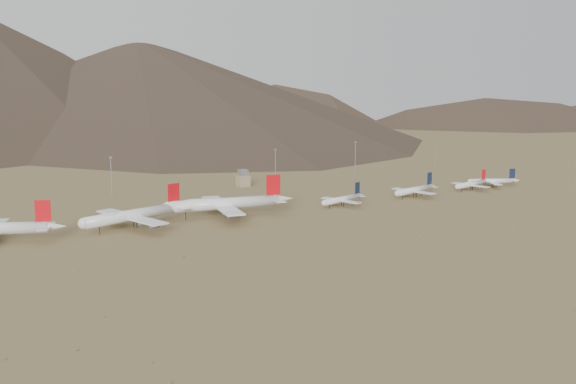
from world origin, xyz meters
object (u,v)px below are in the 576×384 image
widebody_centre (134,215)px  narrowbody_a (343,199)px  widebody_east (225,203)px  control_tower (243,179)px  narrowbody_b (415,190)px

widebody_centre → narrowbody_a: widebody_centre is taller
narrowbody_a → widebody_east: bearing=159.1°
widebody_east → control_tower: size_ratio=6.29×
widebody_centre → narrowbody_b: 186.26m
narrowbody_a → narrowbody_b: size_ratio=0.89×
widebody_east → narrowbody_b: size_ratio=1.80×
narrowbody_a → control_tower: size_ratio=3.12×
widebody_centre → widebody_east: size_ratio=0.88×
narrowbody_a → control_tower: 96.09m
widebody_centre → narrowbody_a: size_ratio=1.77×
control_tower → narrowbody_a: bearing=-74.6°
widebody_centre → widebody_east: bearing=-14.2°
narrowbody_b → narrowbody_a: bearing=167.2°
narrowbody_b → control_tower: narrowbody_b is taller
widebody_centre → narrowbody_a: 128.58m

